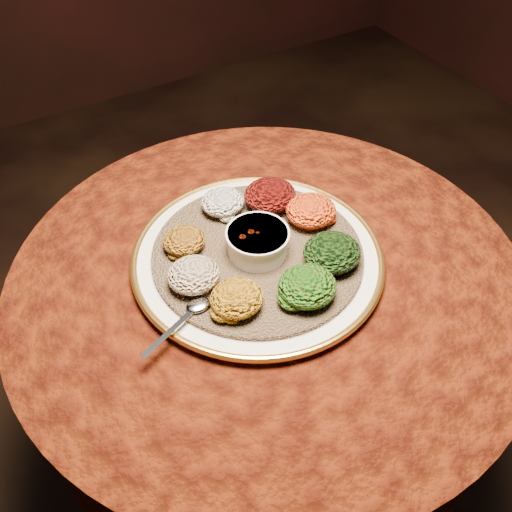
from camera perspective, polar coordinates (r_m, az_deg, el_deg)
table at (r=1.19m, az=1.09°, el=-7.43°), size 0.96×0.96×0.73m
platter at (r=1.06m, az=0.15°, el=-0.16°), size 0.52×0.52×0.02m
injera at (r=1.05m, az=0.16°, el=0.25°), size 0.42×0.42×0.01m
stew_bowl at (r=1.03m, az=0.16°, el=1.54°), size 0.12×0.12×0.05m
spoon at (r=0.96m, az=-6.23°, el=-5.30°), size 0.14×0.07×0.01m
portion_ayib at (r=1.12m, az=-3.36°, el=5.41°), size 0.09×0.08×0.04m
portion_kitfo at (r=1.13m, az=1.41°, el=6.12°), size 0.10×0.10×0.05m
portion_tikil at (r=1.10m, az=5.51°, el=4.55°), size 0.10×0.09×0.05m
portion_gomen at (r=1.02m, az=7.61°, el=0.37°), size 0.10×0.10×0.05m
portion_mixveg at (r=0.96m, az=5.15°, el=-3.04°), size 0.10×0.10×0.05m
portion_kik at (r=0.95m, az=-1.94°, el=-4.25°), size 0.09×0.09×0.04m
portion_timatim at (r=0.98m, az=-6.26°, el=-1.87°), size 0.09×0.09×0.04m
portion_shiro at (r=1.05m, az=-7.21°, el=1.56°), size 0.08×0.08×0.04m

